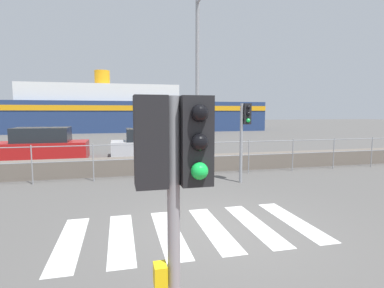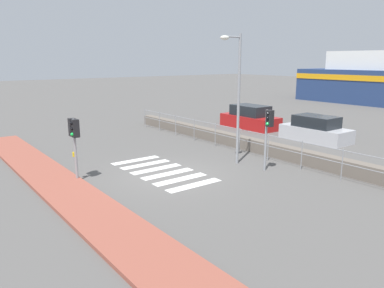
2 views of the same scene
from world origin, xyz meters
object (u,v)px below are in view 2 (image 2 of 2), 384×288
(traffic_light_far, at_px, (268,127))
(parked_car_red, at_px, (250,118))
(parked_car_silver, at_px, (316,130))
(traffic_light_near, at_px, (74,133))
(streetlamp, at_px, (235,85))

(traffic_light_far, bearing_deg, parked_car_red, 137.90)
(parked_car_red, xyz_separation_m, parked_car_silver, (5.26, 0.00, -0.05))
(parked_car_red, relative_size, parked_car_silver, 1.06)
(traffic_light_near, distance_m, parked_car_red, 14.47)
(traffic_light_far, relative_size, parked_car_red, 0.62)
(traffic_light_far, bearing_deg, streetlamp, -167.66)
(parked_car_red, bearing_deg, parked_car_silver, 0.00)
(traffic_light_near, xyz_separation_m, streetlamp, (1.96, 6.51, 1.67))
(streetlamp, height_order, parked_car_red, streetlamp)
(parked_car_silver, bearing_deg, traffic_light_near, -94.79)
(streetlamp, height_order, parked_car_silver, streetlamp)
(traffic_light_near, distance_m, streetlamp, 7.00)
(traffic_light_near, relative_size, streetlamp, 0.43)
(streetlamp, bearing_deg, traffic_light_far, 12.34)
(traffic_light_near, height_order, parked_car_red, traffic_light_near)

